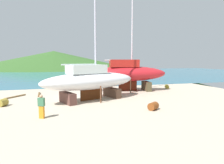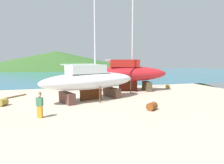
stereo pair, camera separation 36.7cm
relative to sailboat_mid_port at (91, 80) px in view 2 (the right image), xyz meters
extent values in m
plane|color=#B5A58D|center=(-1.28, -0.92, -2.06)|extent=(42.23, 42.23, 0.00)
cube|color=#286983|center=(-1.28, 40.32, -2.06)|extent=(145.62, 61.35, 0.01)
cone|color=#315A25|center=(-5.10, 96.51, -2.06)|extent=(174.77, 174.77, 19.25)
cube|color=brown|center=(2.50, 0.95, -1.54)|extent=(1.54, 2.58, 1.03)
cube|color=brown|center=(-2.41, -0.92, -1.54)|extent=(1.54, 2.58, 1.03)
cylinder|color=brown|center=(-0.57, 1.62, -1.24)|extent=(0.12, 0.12, 1.64)
cylinder|color=brown|center=(0.65, -1.58, -1.24)|extent=(0.12, 0.12, 1.64)
ellipsoid|color=silver|center=(0.04, 0.02, -0.08)|extent=(10.92, 6.64, 1.73)
cube|color=#4D220B|center=(0.04, 0.02, -1.55)|extent=(2.38, 0.97, 1.21)
cube|color=white|center=(-0.45, -0.17, 1.13)|extent=(4.20, 3.09, 0.87)
cylinder|color=#B8B5C9|center=(0.53, 0.20, 7.36)|extent=(0.18, 0.18, 13.32)
cylinder|color=#B5C2C0|center=(-1.18, -0.45, 1.60)|extent=(3.48, 1.43, 0.13)
cube|color=#4A412A|center=(8.30, 4.28, -1.44)|extent=(1.03, 2.48, 1.23)
cube|color=#562F23|center=(3.17, 5.00, -1.44)|extent=(1.03, 2.48, 1.23)
cylinder|color=#513526|center=(5.96, 6.28, -1.10)|extent=(0.12, 0.12, 1.92)
cylinder|color=#453020|center=(5.51, 3.00, -1.10)|extent=(0.12, 0.12, 1.92)
ellipsoid|color=#B21C22|center=(5.73, 4.64, 0.25)|extent=(10.67, 4.42, 1.97)
cube|color=#531B0C|center=(5.73, 4.64, -1.42)|extent=(2.47, 0.42, 1.38)
cube|color=#AB1E18|center=(5.22, 4.71, 1.63)|extent=(3.94, 2.31, 0.98)
cylinder|color=silver|center=(6.25, 4.57, 7.82)|extent=(0.18, 0.18, 13.38)
cylinder|color=silver|center=(4.45, 4.82, 2.03)|extent=(3.61, 0.63, 0.13)
cube|color=orange|center=(-4.40, -5.33, -1.62)|extent=(0.39, 0.32, 0.88)
cube|color=#3A704D|center=(-4.40, -5.33, -0.89)|extent=(0.50, 0.40, 0.58)
sphere|color=tan|center=(-4.40, -5.33, -0.49)|extent=(0.22, 0.22, 0.22)
cylinder|color=olive|center=(-8.02, -0.57, -1.73)|extent=(0.93, 0.98, 0.66)
cylinder|color=olive|center=(12.01, 5.18, -1.78)|extent=(0.82, 0.95, 0.55)
cylinder|color=brown|center=(4.21, -5.37, -1.74)|extent=(1.04, 1.00, 0.64)
cube|color=brown|center=(-5.43, 4.62, -2.00)|extent=(0.36, 2.82, 0.12)
cube|color=brown|center=(-7.82, 3.79, -1.99)|extent=(1.81, 2.28, 0.15)
camera|label=1|loc=(-3.24, -19.24, 1.95)|focal=30.76mm
camera|label=2|loc=(-2.89, -19.34, 1.95)|focal=30.76mm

